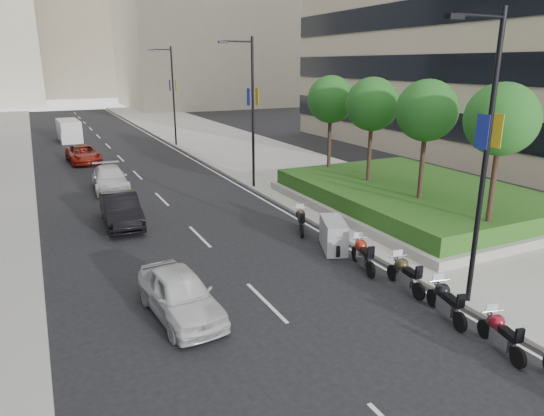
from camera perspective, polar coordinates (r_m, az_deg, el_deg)
ground at (r=13.92m, az=12.59°, el=-16.37°), size 160.00×160.00×0.00m
sidewalk_right at (r=42.97m, az=-2.96°, el=6.66°), size 10.00×100.00×0.15m
lane_edge at (r=41.23m, az=-9.78°, el=5.92°), size 0.12×100.00×0.01m
lane_centre at (r=40.11m, az=-16.93°, el=5.15°), size 0.12×100.00×0.01m
building_cream_right at (r=94.32m, az=-8.29°, el=22.86°), size 28.00×24.00×36.00m
building_cream_centre at (r=129.80m, az=-23.29°, el=20.45°), size 30.00×24.00×38.00m
planter at (r=26.83m, az=16.22°, el=0.51°), size 10.00×14.00×0.40m
hedge at (r=26.67m, az=16.32°, el=1.75°), size 9.40×13.40×0.80m
tree_0 at (r=20.76m, az=25.39°, el=9.35°), size 2.80×2.80×6.30m
tree_1 at (r=23.46m, az=17.75°, el=10.81°), size 2.80×2.80×6.30m
tree_2 at (r=26.50m, az=11.71°, el=11.82°), size 2.80×2.80×6.30m
tree_3 at (r=29.76m, az=6.93°, el=12.53°), size 2.80×2.80×6.30m
lamp_post_0 at (r=15.58m, az=23.57°, el=6.30°), size 2.34×0.45×9.00m
lamp_post_1 at (r=29.49m, az=-2.55°, el=11.89°), size 2.34×0.45×9.00m
lamp_post_2 at (r=46.51m, az=-11.74°, el=13.30°), size 2.34×0.45×9.00m
motorcycle_1 at (r=14.79m, az=25.31°, el=-13.22°), size 0.75×1.93×0.98m
motorcycle_2 at (r=15.91m, az=19.77°, el=-10.26°), size 0.77×2.06×1.04m
motorcycle_3 at (r=17.36m, az=15.39°, el=-7.50°), size 0.71×2.14×1.06m
motorcycle_4 at (r=18.70m, az=10.63°, el=-5.38°), size 0.83×2.12×1.08m
motorcycle_5 at (r=20.35m, az=7.23°, el=-3.18°), size 1.61×2.29×1.29m
motorcycle_6 at (r=22.37m, az=3.40°, el=-1.49°), size 1.01×1.92×1.02m
car_a at (r=15.31m, az=-10.78°, el=-9.92°), size 2.08×4.39×1.45m
car_b at (r=24.35m, az=-17.35°, el=-0.19°), size 1.79×4.69×1.53m
car_c at (r=31.46m, az=-18.53°, el=3.30°), size 2.20×4.95×1.41m
car_d at (r=41.04m, az=-21.32°, el=5.93°), size 2.48×4.94×1.34m
delivery_van at (r=53.12m, az=-22.73°, el=8.31°), size 2.09×5.05×2.09m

